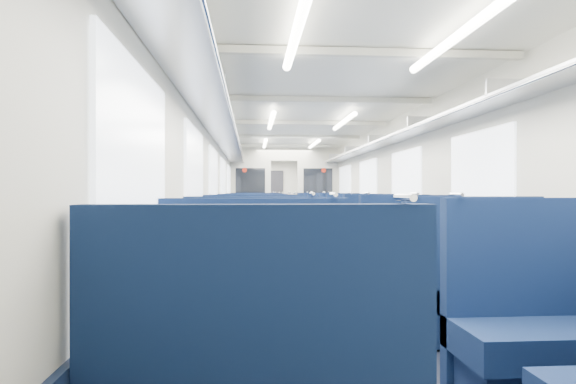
{
  "coord_description": "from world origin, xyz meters",
  "views": [
    {
      "loc": [
        -0.85,
        -9.83,
        1.2
      ],
      "look_at": [
        0.04,
        2.03,
        1.19
      ],
      "focal_mm": 30.47,
      "sensor_mm": 36.0,
      "label": 1
    }
  ],
  "objects_px": {
    "seat_6": "(253,271)",
    "seat_15": "(335,233)",
    "seat_14": "(252,234)",
    "seat_5": "(464,297)",
    "seat_12": "(253,239)",
    "seat_7": "(414,272)",
    "seat_10": "(253,247)",
    "bulkhead": "(284,190)",
    "seat_13": "(349,240)",
    "seat_9": "(383,257)",
    "seat_3": "(544,337)",
    "seat_18": "(252,226)",
    "seat_4": "(254,295)",
    "seat_16": "(252,229)",
    "end_door": "(274,197)",
    "seat_11": "(363,247)",
    "seat_2": "(255,345)",
    "seat_17": "(327,229)",
    "seat_8": "(253,258)",
    "seat_19": "(319,225)"
  },
  "relations": [
    {
      "from": "seat_2",
      "to": "seat_11",
      "type": "distance_m",
      "value": 4.9
    },
    {
      "from": "seat_4",
      "to": "seat_16",
      "type": "bearing_deg",
      "value": 90.0
    },
    {
      "from": "seat_10",
      "to": "bulkhead",
      "type": "bearing_deg",
      "value": 81.08
    },
    {
      "from": "seat_16",
      "to": "seat_13",
      "type": "bearing_deg",
      "value": -55.22
    },
    {
      "from": "seat_12",
      "to": "seat_18",
      "type": "xyz_separation_m",
      "value": [
        0.0,
        3.36,
        0.0
      ]
    },
    {
      "from": "seat_5",
      "to": "seat_12",
      "type": "bearing_deg",
      "value": 109.08
    },
    {
      "from": "seat_10",
      "to": "seat_14",
      "type": "xyz_separation_m",
      "value": [
        0.0,
        2.29,
        0.0
      ]
    },
    {
      "from": "seat_6",
      "to": "seat_11",
      "type": "relative_size",
      "value": 1.0
    },
    {
      "from": "seat_3",
      "to": "seat_12",
      "type": "relative_size",
      "value": 1.0
    },
    {
      "from": "seat_10",
      "to": "seat_19",
      "type": "height_order",
      "value": "same"
    },
    {
      "from": "seat_17",
      "to": "seat_13",
      "type": "bearing_deg",
      "value": -90.0
    },
    {
      "from": "seat_6",
      "to": "seat_15",
      "type": "bearing_deg",
      "value": 70.23
    },
    {
      "from": "seat_13",
      "to": "seat_18",
      "type": "relative_size",
      "value": 1.0
    },
    {
      "from": "end_door",
      "to": "seat_7",
      "type": "distance_m",
      "value": 13.87
    },
    {
      "from": "seat_7",
      "to": "seat_8",
      "type": "xyz_separation_m",
      "value": [
        -1.66,
        1.22,
        0.0
      ]
    },
    {
      "from": "seat_2",
      "to": "seat_15",
      "type": "distance_m",
      "value": 7.27
    },
    {
      "from": "seat_8",
      "to": "seat_13",
      "type": "relative_size",
      "value": 1.0
    },
    {
      "from": "seat_6",
      "to": "seat_2",
      "type": "bearing_deg",
      "value": -90.0
    },
    {
      "from": "seat_18",
      "to": "seat_13",
      "type": "bearing_deg",
      "value": -65.13
    },
    {
      "from": "seat_6",
      "to": "seat_14",
      "type": "distance_m",
      "value": 4.52
    },
    {
      "from": "seat_6",
      "to": "seat_3",
      "type": "bearing_deg",
      "value": -55.62
    },
    {
      "from": "seat_17",
      "to": "seat_9",
      "type": "bearing_deg",
      "value": -90.0
    },
    {
      "from": "seat_10",
      "to": "seat_12",
      "type": "distance_m",
      "value": 1.21
    },
    {
      "from": "bulkhead",
      "to": "seat_16",
      "type": "xyz_separation_m",
      "value": [
        -0.83,
        -1.91,
        -0.86
      ]
    },
    {
      "from": "seat_3",
      "to": "seat_6",
      "type": "xyz_separation_m",
      "value": [
        -1.66,
        2.43,
        0.0
      ]
    },
    {
      "from": "seat_2",
      "to": "seat_5",
      "type": "height_order",
      "value": "same"
    },
    {
      "from": "bulkhead",
      "to": "seat_4",
      "type": "relative_size",
      "value": 2.34
    },
    {
      "from": "seat_10",
      "to": "seat_13",
      "type": "bearing_deg",
      "value": 30.8
    },
    {
      "from": "seat_5",
      "to": "seat_9",
      "type": "height_order",
      "value": "same"
    },
    {
      "from": "seat_4",
      "to": "seat_17",
      "type": "bearing_deg",
      "value": 76.42
    },
    {
      "from": "seat_5",
      "to": "seat_9",
      "type": "xyz_separation_m",
      "value": [
        0.0,
        2.38,
        0.0
      ]
    },
    {
      "from": "seat_10",
      "to": "seat_16",
      "type": "bearing_deg",
      "value": 90.0
    },
    {
      "from": "seat_3",
      "to": "seat_4",
      "type": "distance_m",
      "value": 2.08
    },
    {
      "from": "seat_10",
      "to": "seat_15",
      "type": "height_order",
      "value": "same"
    },
    {
      "from": "seat_12",
      "to": "seat_14",
      "type": "distance_m",
      "value": 1.08
    },
    {
      "from": "seat_14",
      "to": "seat_17",
      "type": "height_order",
      "value": "same"
    },
    {
      "from": "seat_2",
      "to": "seat_6",
      "type": "relative_size",
      "value": 1.0
    },
    {
      "from": "seat_8",
      "to": "seat_6",
      "type": "bearing_deg",
      "value": -90.0
    },
    {
      "from": "seat_7",
      "to": "seat_8",
      "type": "distance_m",
      "value": 2.06
    },
    {
      "from": "seat_3",
      "to": "seat_12",
      "type": "distance_m",
      "value": 6.09
    },
    {
      "from": "seat_8",
      "to": "seat_11",
      "type": "distance_m",
      "value": 1.99
    },
    {
      "from": "bulkhead",
      "to": "seat_6",
      "type": "xyz_separation_m",
      "value": [
        -0.83,
        -7.52,
        -0.86
      ]
    },
    {
      "from": "seat_13",
      "to": "seat_16",
      "type": "height_order",
      "value": "same"
    },
    {
      "from": "seat_6",
      "to": "seat_17",
      "type": "height_order",
      "value": "same"
    },
    {
      "from": "seat_2",
      "to": "seat_6",
      "type": "xyz_separation_m",
      "value": [
        0.0,
        2.46,
        0.0
      ]
    },
    {
      "from": "end_door",
      "to": "seat_11",
      "type": "xyz_separation_m",
      "value": [
        0.83,
        -11.5,
        -0.63
      ]
    },
    {
      "from": "seat_7",
      "to": "seat_15",
      "type": "height_order",
      "value": "same"
    },
    {
      "from": "seat_2",
      "to": "seat_17",
      "type": "relative_size",
      "value": 1.0
    },
    {
      "from": "bulkhead",
      "to": "seat_8",
      "type": "relative_size",
      "value": 2.34
    },
    {
      "from": "seat_2",
      "to": "seat_9",
      "type": "height_order",
      "value": "same"
    }
  ]
}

